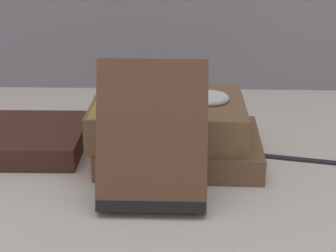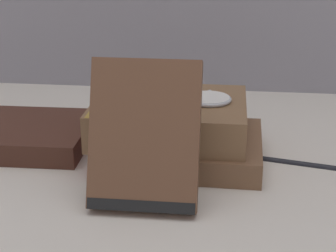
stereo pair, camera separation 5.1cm
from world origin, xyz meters
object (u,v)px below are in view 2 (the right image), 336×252
(fountain_pen, at_px, (313,163))
(pocket_watch, at_px, (209,99))
(book_flat_bottom, at_px, (178,147))
(book_side_left, at_px, (0,134))
(book_leaning_front, at_px, (145,140))
(book_flat_top, at_px, (169,117))

(fountain_pen, bearing_deg, pocket_watch, -173.53)
(book_flat_bottom, relative_size, book_side_left, 0.86)
(book_flat_bottom, height_order, book_leaning_front, book_leaning_front)
(book_leaning_front, bearing_deg, fountain_pen, 30.79)
(book_leaning_front, distance_m, pocket_watch, 0.15)
(book_side_left, distance_m, book_leaning_front, 0.27)
(book_flat_top, height_order, fountain_pen, book_flat_top)
(book_side_left, bearing_deg, book_leaning_front, -33.57)
(pocket_watch, bearing_deg, book_flat_bottom, -168.95)
(book_flat_bottom, height_order, book_side_left, book_flat_bottom)
(book_flat_bottom, xyz_separation_m, book_side_left, (-0.25, 0.02, -0.00))
(fountain_pen, bearing_deg, book_flat_bottom, -169.68)
(book_side_left, bearing_deg, pocket_watch, -3.61)
(book_flat_top, bearing_deg, book_side_left, 175.90)
(book_leaning_front, bearing_deg, pocket_watch, 64.86)
(book_leaning_front, relative_size, pocket_watch, 2.59)
(book_leaning_front, bearing_deg, book_flat_top, 84.62)
(book_flat_top, bearing_deg, book_flat_bottom, -22.61)
(book_side_left, bearing_deg, fountain_pen, -4.73)
(book_flat_bottom, distance_m, fountain_pen, 0.17)
(book_side_left, bearing_deg, book_flat_top, -4.85)
(fountain_pen, bearing_deg, book_flat_top, -170.98)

